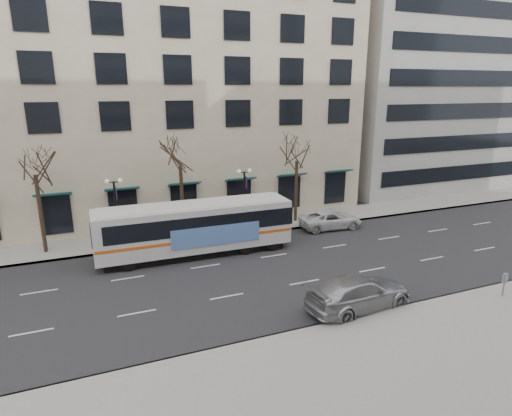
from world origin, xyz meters
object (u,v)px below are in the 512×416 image
tree_far_right (297,150)px  lamp_post_right (245,196)px  lamp_post_left (116,209)px  tree_far_mid (180,150)px  silver_car (359,292)px  pay_station (505,280)px  city_bus (196,227)px  white_pickup (331,220)px  tree_far_left (33,161)px

tree_far_right → lamp_post_right: bearing=-173.1°
lamp_post_left → tree_far_mid: bearing=6.9°
silver_car → tree_far_mid: bearing=16.8°
tree_far_right → pay_station: (4.37, -17.10, -5.29)m
city_bus → white_pickup: size_ratio=2.58×
silver_car → white_pickup: bearing=-30.8°
city_bus → silver_car: 12.52m
tree_far_mid → silver_car: 17.27m
lamp_post_right → white_pickup: 7.60m
tree_far_mid → white_pickup: 13.74m
tree_far_right → pay_station: size_ratio=5.92×
silver_car → tree_far_left: bearing=41.6°
silver_car → lamp_post_right: bearing=-0.9°
lamp_post_right → pay_station: bearing=-60.4°
silver_car → white_pickup: (5.79, 12.35, -0.15)m
tree_far_right → tree_far_mid: bearing=180.0°
tree_far_right → lamp_post_left: tree_far_right is taller
silver_car → pay_station: (8.16, -2.16, 0.25)m
tree_far_right → city_bus: tree_far_right is taller
tree_far_left → white_pickup: 22.94m
tree_far_left → tree_far_right: (20.00, 0.00, -0.28)m
lamp_post_right → white_pickup: bearing=-16.0°
tree_far_right → lamp_post_left: bearing=-177.7°
lamp_post_right → silver_car: lamp_post_right is taller
white_pickup → pay_station: size_ratio=3.90×
tree_far_right → city_bus: bearing=-157.6°
lamp_post_left → lamp_post_right: bearing=0.0°
city_bus → white_pickup: bearing=8.1°
tree_far_right → silver_car: bearing=-104.2°
city_bus → white_pickup: city_bus is taller
city_bus → pay_station: bearing=-41.3°
pay_station → tree_far_mid: bearing=118.8°
lamp_post_left → pay_station: (19.37, -16.50, -1.81)m
lamp_post_left → white_pickup: size_ratio=0.98×
tree_far_left → lamp_post_left: bearing=-6.8°
lamp_post_left → city_bus: (5.07, -3.49, -0.92)m
tree_far_mid → tree_far_right: (10.00, -0.00, -0.48)m
tree_far_right → silver_car: (-3.79, -14.95, -5.53)m
lamp_post_right → lamp_post_left: bearing=180.0°
tree_far_mid → silver_car: bearing=-67.4°
city_bus → pay_station: size_ratio=10.08×
tree_far_left → tree_far_right: bearing=0.0°
lamp_post_left → lamp_post_right: (10.00, 0.00, 0.00)m
silver_car → pay_station: size_ratio=4.50×
tree_far_left → silver_car: (16.21, -14.95, -5.81)m
white_pickup → lamp_post_right: bearing=78.0°
tree_far_left → city_bus: (10.07, -4.09, -4.67)m
lamp_post_left → silver_car: lamp_post_left is taller
lamp_post_left → silver_car: size_ratio=0.85×
tree_far_left → city_bus: 11.84m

